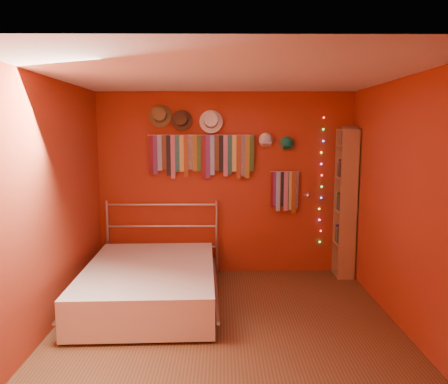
{
  "coord_description": "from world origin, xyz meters",
  "views": [
    {
      "loc": [
        -0.05,
        -4.25,
        1.97
      ],
      "look_at": [
        -0.02,
        0.9,
        1.25
      ],
      "focal_mm": 35.0,
      "sensor_mm": 36.0,
      "label": 1
    }
  ],
  "objects_px": {
    "bookshelf": "(349,203)",
    "bed": "(150,283)",
    "tie_rack": "(202,154)",
    "reading_lamp": "(308,195)"
  },
  "relations": [
    {
      "from": "tie_rack",
      "to": "reading_lamp",
      "type": "relative_size",
      "value": 5.29
    },
    {
      "from": "reading_lamp",
      "to": "bookshelf",
      "type": "bearing_deg",
      "value": -0.62
    },
    {
      "from": "bookshelf",
      "to": "reading_lamp",
      "type": "bearing_deg",
      "value": 179.38
    },
    {
      "from": "reading_lamp",
      "to": "bookshelf",
      "type": "xyz_separation_m",
      "value": [
        0.56,
        -0.01,
        -0.1
      ]
    },
    {
      "from": "tie_rack",
      "to": "reading_lamp",
      "type": "xyz_separation_m",
      "value": [
        1.42,
        -0.15,
        -0.55
      ]
    },
    {
      "from": "tie_rack",
      "to": "bookshelf",
      "type": "xyz_separation_m",
      "value": [
        1.98,
        -0.15,
        -0.65
      ]
    },
    {
      "from": "tie_rack",
      "to": "bed",
      "type": "distance_m",
      "value": 1.89
    },
    {
      "from": "tie_rack",
      "to": "bed",
      "type": "relative_size",
      "value": 0.68
    },
    {
      "from": "bookshelf",
      "to": "bed",
      "type": "height_order",
      "value": "bookshelf"
    },
    {
      "from": "bookshelf",
      "to": "bed",
      "type": "bearing_deg",
      "value": -159.44
    }
  ]
}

